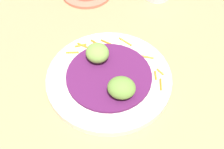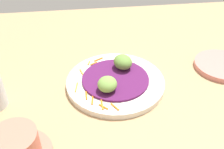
% 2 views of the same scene
% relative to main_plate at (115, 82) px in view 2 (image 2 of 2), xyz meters
% --- Properties ---
extents(table_surface, '(1.10, 1.10, 0.02)m').
position_rel_main_plate_xyz_m(table_surface, '(-0.05, 0.04, -0.02)').
color(table_surface, tan).
rests_on(table_surface, ground).
extents(main_plate, '(0.26, 0.26, 0.02)m').
position_rel_main_plate_xyz_m(main_plate, '(0.00, 0.00, 0.00)').
color(main_plate, silver).
rests_on(main_plate, table_surface).
extents(cabbage_bed, '(0.18, 0.18, 0.01)m').
position_rel_main_plate_xyz_m(cabbage_bed, '(0.00, 0.00, 0.01)').
color(cabbage_bed, '#51194C').
rests_on(cabbage_bed, main_plate).
extents(carrot_garnish, '(0.10, 0.22, 0.00)m').
position_rel_main_plate_xyz_m(carrot_garnish, '(0.06, 0.02, 0.01)').
color(carrot_garnish, orange).
rests_on(carrot_garnish, main_plate).
extents(guac_scoop_left, '(0.06, 0.06, 0.04)m').
position_rel_main_plate_xyz_m(guac_scoop_left, '(0.03, 0.04, 0.03)').
color(guac_scoop_left, '#759E47').
rests_on(guac_scoop_left, cabbage_bed).
extents(guac_scoop_center, '(0.06, 0.07, 0.04)m').
position_rel_main_plate_xyz_m(guac_scoop_center, '(-0.03, -0.04, 0.03)').
color(guac_scoop_center, olive).
rests_on(guac_scoop_center, cabbage_bed).
extents(side_plate_small, '(0.15, 0.15, 0.01)m').
position_rel_main_plate_xyz_m(side_plate_small, '(-0.32, -0.04, -0.00)').
color(side_plate_small, tan).
rests_on(side_plate_small, table_surface).
extents(terracotta_bowl, '(0.13, 0.13, 0.07)m').
position_rel_main_plate_xyz_m(terracotta_bowl, '(0.22, 0.20, 0.02)').
color(terracotta_bowl, '#C66B56').
rests_on(terracotta_bowl, table_surface).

